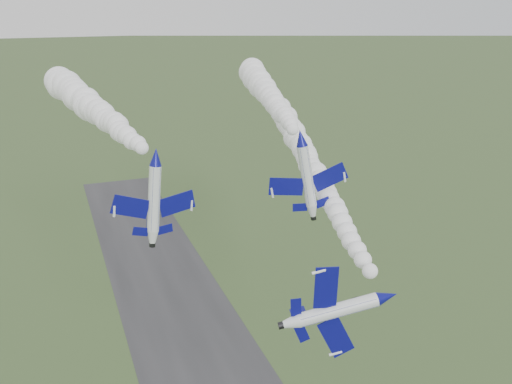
# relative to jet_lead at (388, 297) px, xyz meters

# --- Properties ---
(jet_lead) EXTENTS (5.64, 12.85, 10.43)m
(jet_lead) POSITION_rel_jet_lead_xyz_m (0.00, 0.00, 0.00)
(jet_lead) COLOR white
(smoke_trail_jet_lead) EXTENTS (22.28, 78.29, 5.11)m
(smoke_trail_jet_lead) POSITION_rel_jet_lead_xyz_m (10.59, 41.42, 2.65)
(smoke_trail_jet_lead) COLOR silver
(jet_pair_left) EXTENTS (11.00, 13.11, 3.28)m
(jet_pair_left) POSITION_rel_jet_lead_xyz_m (-19.03, 23.60, 10.86)
(jet_pair_left) COLOR white
(smoke_trail_jet_pair_left) EXTENTS (13.09, 54.70, 5.95)m
(smoke_trail_jet_pair_left) POSITION_rel_jet_lead_xyz_m (-23.84, 53.26, 12.17)
(smoke_trail_jet_pair_left) COLOR silver
(jet_pair_right) EXTENTS (11.24, 13.39, 3.70)m
(jet_pair_right) POSITION_rel_jet_lead_xyz_m (0.93, 24.20, 11.47)
(jet_pair_right) COLOR white
(smoke_trail_jet_pair_right) EXTENTS (18.94, 60.37, 5.82)m
(smoke_trail_jet_pair_right) POSITION_rel_jet_lead_xyz_m (8.81, 56.62, 12.15)
(smoke_trail_jet_pair_right) COLOR silver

